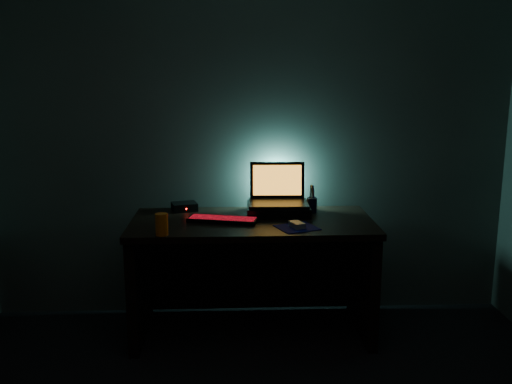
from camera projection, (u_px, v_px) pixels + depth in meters
room at (270, 200)px, 1.84m from camera, size 3.50×4.00×2.50m
desk at (252, 257)px, 3.64m from camera, size 1.50×0.70×0.75m
riser at (278, 209)px, 3.68m from camera, size 0.41×0.31×0.06m
laptop at (278, 194)px, 3.71m from camera, size 0.39×0.29×0.26m
keyboard at (223, 220)px, 3.49m from camera, size 0.45×0.23×0.03m
mousepad at (297, 228)px, 3.36m from camera, size 0.28×0.27×0.00m
mouse at (297, 225)px, 3.36m from camera, size 0.10×0.12×0.03m
pen_cup at (312, 205)px, 3.72m from camera, size 0.07×0.07×0.10m
juice_glass at (162, 224)px, 3.20m from camera, size 0.07×0.07×0.12m
router at (184, 207)px, 3.77m from camera, size 0.19×0.17×0.05m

